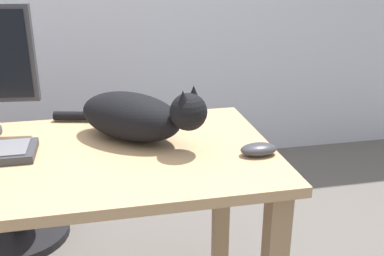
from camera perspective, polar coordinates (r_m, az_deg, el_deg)
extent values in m
cube|color=tan|center=(1.35, -20.30, -4.26)|extent=(1.44, 0.67, 0.03)
cube|color=#977752|center=(1.80, 3.81, -9.66)|extent=(0.06, 0.06, 0.71)
cylinder|color=black|center=(2.37, -21.61, -12.59)|extent=(0.48, 0.48, 0.04)
cylinder|color=black|center=(2.28, -22.24, -8.56)|extent=(0.06, 0.06, 0.42)
cylinder|color=maroon|center=(2.18, -23.08, -3.00)|extent=(0.44, 0.44, 0.06)
ellipsoid|color=black|center=(1.39, -8.05, 1.52)|extent=(0.39, 0.37, 0.15)
sphere|color=black|center=(1.26, -0.46, 2.11)|extent=(0.11, 0.11, 0.11)
cone|color=black|center=(1.27, 0.23, 4.60)|extent=(0.04, 0.04, 0.04)
cone|color=black|center=(1.22, -1.18, 3.92)|extent=(0.04, 0.04, 0.04)
cylinder|color=black|center=(1.60, -14.48, 1.54)|extent=(0.18, 0.07, 0.03)
ellipsoid|color=#333338|center=(1.29, 8.69, -2.76)|extent=(0.11, 0.06, 0.04)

